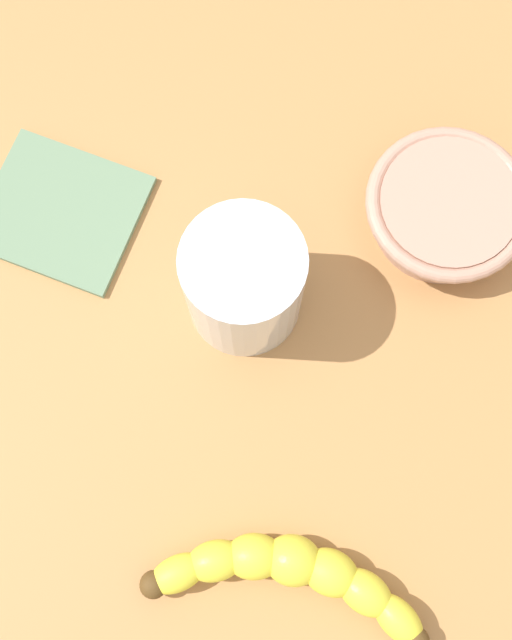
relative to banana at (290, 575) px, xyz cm
name	(u,v)px	position (x,y,z in cm)	size (l,w,h in cm)	color
wooden_tabletop	(349,444)	(6.73, 8.25, -3.31)	(120.00, 120.00, 3.00)	#AF7A46
banana	(290,575)	(0.00, 0.00, 0.00)	(19.29, 10.85, 3.62)	yellow
smoothie_glass	(244,284)	(1.08, 20.80, 3.20)	(8.86, 8.86, 10.40)	silver
ceramic_bowl	(446,209)	(17.90, 24.19, 0.74)	(12.89, 12.89, 4.22)	tan
folded_napkin	(61,211)	(-11.92, 31.30, -1.51)	(12.18, 10.87, 0.60)	slate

